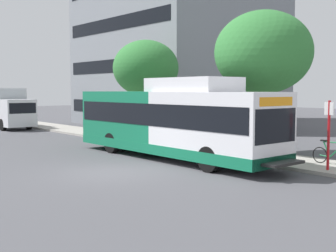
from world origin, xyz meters
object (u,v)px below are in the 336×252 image
at_px(street_tree_near_stop, 263,53).
at_px(bicycle_parked, 332,154).
at_px(street_tree_mid_block, 146,68).
at_px(box_truck_background, 5,107).
at_px(transit_bus, 172,121).
at_px(bus_stop_sign_pole, 329,130).

bearing_deg(street_tree_near_stop, bicycle_parked, -100.76).
relative_size(bicycle_parked, street_tree_near_stop, 0.26).
xyz_separation_m(street_tree_mid_block, box_truck_background, (-3.98, 13.82, -2.76)).
bearing_deg(box_truck_background, street_tree_mid_block, -73.92).
relative_size(transit_bus, street_tree_near_stop, 1.82).
bearing_deg(bicycle_parked, street_tree_mid_block, 86.91).
xyz_separation_m(street_tree_near_stop, street_tree_mid_block, (-0.07, 9.15, -0.40)).
xyz_separation_m(bicycle_parked, street_tree_mid_block, (0.72, 13.29, 3.94)).
relative_size(transit_bus, street_tree_mid_block, 2.00).
bearing_deg(bicycle_parked, bus_stop_sign_pole, -157.53).
xyz_separation_m(transit_bus, box_truck_background, (0.03, 21.05, 0.04)).
bearing_deg(transit_bus, bicycle_parked, -61.49).
relative_size(transit_bus, box_truck_background, 1.75).
bearing_deg(street_tree_near_stop, transit_bus, 154.80).
bearing_deg(box_truck_background, bicycle_parked, -83.14).
distance_m(transit_bus, bicycle_parked, 6.99).
distance_m(transit_bus, street_tree_near_stop, 5.52).
distance_m(bus_stop_sign_pole, street_tree_mid_block, 14.20).
bearing_deg(street_tree_mid_block, transit_bus, -118.99).
distance_m(street_tree_mid_block, box_truck_background, 14.64).
height_order(street_tree_near_stop, box_truck_background, street_tree_near_stop).
height_order(bicycle_parked, box_truck_background, box_truck_background).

